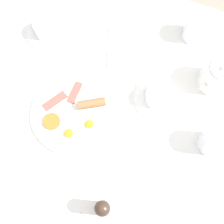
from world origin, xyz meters
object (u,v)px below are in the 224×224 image
at_px(teacup_with_saucer_left, 156,97).
at_px(salt_grinder, 103,209).
at_px(water_glass_short, 195,28).
at_px(breakfast_plate, 74,114).
at_px(teapot_near, 217,76).
at_px(water_glass_tall, 214,141).
at_px(fork_by_plate, 161,197).
at_px(knife_by_plate, 0,95).
at_px(napkin_folded, 124,47).
at_px(teacup_with_saucer_right, 45,29).

relative_size(teacup_with_saucer_left, salt_grinder, 1.29).
bearing_deg(water_glass_short, breakfast_plate, -31.76).
bearing_deg(teacup_with_saucer_left, breakfast_plate, -56.55).
bearing_deg(water_glass_short, salt_grinder, -5.39).
bearing_deg(teapot_near, water_glass_short, -113.09).
bearing_deg(water_glass_tall, water_glass_short, -154.42).
bearing_deg(fork_by_plate, water_glass_short, -171.42).
bearing_deg(breakfast_plate, teacup_with_saucer_left, 123.45).
distance_m(salt_grinder, knife_by_plate, 0.53).
height_order(teapot_near, napkin_folded, teapot_near).
height_order(breakfast_plate, fork_by_plate, breakfast_plate).
xyz_separation_m(teacup_with_saucer_left, knife_by_plate, (0.20, -0.51, -0.03)).
bearing_deg(teapot_near, teacup_with_saucer_right, -57.90).
bearing_deg(teacup_with_saucer_left, napkin_folded, -130.37).
bearing_deg(fork_by_plate, salt_grinder, -56.36).
relative_size(water_glass_short, salt_grinder, 0.80).
relative_size(water_glass_short, fork_by_plate, 0.57).
distance_m(teapot_near, water_glass_short, 0.20).
distance_m(fork_by_plate, knife_by_plate, 0.65).
bearing_deg(water_glass_short, napkin_folded, -56.29).
bearing_deg(knife_by_plate, teacup_with_saucer_left, 110.89).
relative_size(breakfast_plate, salt_grinder, 2.42).
bearing_deg(salt_grinder, napkin_folded, -164.82).
xyz_separation_m(breakfast_plate, fork_by_plate, (0.14, 0.37, -0.01)).
distance_m(breakfast_plate, teapot_near, 0.51).
bearing_deg(water_glass_short, fork_by_plate, 8.58).
bearing_deg(teacup_with_saucer_right, knife_by_plate, -8.01).
relative_size(water_glass_tall, salt_grinder, 0.88).
bearing_deg(teapot_near, knife_by_plate, -35.73).
xyz_separation_m(salt_grinder, knife_by_plate, (-0.21, -0.49, -0.06)).
relative_size(napkin_folded, fork_by_plate, 1.24).
xyz_separation_m(teapot_near, teacup_with_saucer_right, (0.05, -0.64, -0.03)).
distance_m(teacup_with_saucer_left, teacup_with_saucer_right, 0.48).
bearing_deg(water_glass_tall, breakfast_plate, -80.29).
xyz_separation_m(teacup_with_saucer_left, salt_grinder, (0.41, -0.03, 0.03)).
relative_size(teacup_with_saucer_right, knife_by_plate, 0.81).
xyz_separation_m(teapot_near, water_glass_short, (-0.15, -0.13, -0.01)).
bearing_deg(teacup_with_saucer_left, water_glass_tall, 69.99).
bearing_deg(knife_by_plate, breakfast_plate, 97.58).
relative_size(teapot_near, teacup_with_saucer_right, 1.21).
relative_size(napkin_folded, knife_by_plate, 1.10).
relative_size(teacup_with_saucer_left, napkin_folded, 0.74).
xyz_separation_m(water_glass_short, fork_by_plate, (0.60, 0.09, -0.05)).
bearing_deg(teacup_with_saucer_right, salt_grinder, 41.62).
bearing_deg(fork_by_plate, teacup_with_saucer_left, -156.62).
height_order(water_glass_short, knife_by_plate, water_glass_short).
bearing_deg(teacup_with_saucer_right, napkin_folded, 100.89).
xyz_separation_m(teacup_with_saucer_left, napkin_folded, (-0.15, -0.18, -0.02)).
bearing_deg(napkin_folded, knife_by_plate, -44.05).
distance_m(breakfast_plate, fork_by_plate, 0.40).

